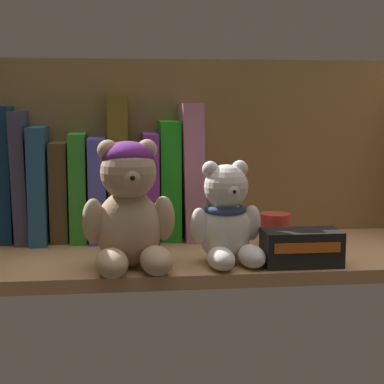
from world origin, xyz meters
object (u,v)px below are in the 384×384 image
book_5 (79,186)px  teddy_bear_smaller (227,220)px  book_7 (118,168)px  book_9 (150,185)px  book_6 (98,188)px  book_10 (169,179)px  book_2 (23,176)px  book_8 (135,194)px  book_1 (6,174)px  pillar_candle (275,230)px  book_4 (60,191)px  small_product_box (301,248)px  book_11 (191,170)px  teddy_bear_larger (129,208)px  book_3 (41,184)px

book_5 → teddy_bear_smaller: 30.24cm
book_7 → book_9: 6.30cm
book_5 → book_6: size_ratio=1.04×
book_7 → book_10: size_ratio=1.20×
book_2 → book_8: bearing=0.0°
book_1 → book_7: bearing=0.0°
pillar_candle → book_4: bearing=164.0°
book_4 → small_product_box: size_ratio=1.50×
pillar_candle → small_product_box: bearing=-86.2°
book_7 → pillar_candle: book_7 is taller
book_2 → book_11: 29.02cm
book_1 → book_4: bearing=0.0°
book_6 → book_8: (6.48, 0.00, -1.09)cm
book_6 → teddy_bear_smaller: bearing=-45.9°
book_5 → teddy_bear_smaller: (22.59, -19.92, -2.77)cm
book_11 → book_7: bearing=180.0°
book_7 → book_8: size_ratio=1.59×
book_6 → book_5: bearing=180.0°
book_4 → teddy_bear_larger: 24.12cm
book_1 → book_2: 2.93cm
book_5 → teddy_bear_larger: (8.27, -21.18, -0.50)cm
book_8 → book_9: size_ratio=0.84×
teddy_bear_larger → book_1: bearing=134.3°
pillar_candle → book_3: bearing=165.3°
book_10 → book_2: bearing=180.0°
small_product_box → book_5: bearing=145.8°
book_1 → book_8: book_1 is taller
book_4 → book_2: bearing=180.0°
book_6 → book_11: (16.28, 0.00, 2.93)cm
book_2 → teddy_bear_larger: book_2 is taller
book_7 → book_9: (5.48, 0.00, -3.12)cm
book_2 → book_6: bearing=0.0°
book_7 → pillar_candle: 29.23cm
teddy_bear_smaller → book_8: bearing=122.8°
book_1 → book_7: 19.19cm
book_2 → pillar_candle: book_2 is taller
book_11 → teddy_bear_larger: book_11 is taller
book_9 → pillar_candle: book_9 is taller
book_5 → pillar_candle: 34.62cm
teddy_bear_larger → pillar_candle: 27.19cm
book_2 → book_11: size_ratio=0.94×
book_2 → book_7: size_ratio=0.90×
book_9 → small_product_box: bearing=-47.1°
book_1 → teddy_bear_larger: (20.66, -21.18, -2.79)cm
book_4 → book_10: (18.94, 0.00, 1.79)cm
book_7 → teddy_bear_larger: 21.53cm
book_9 → teddy_bear_larger: (-3.99, -21.18, -0.49)cm
book_6 → book_9: (9.01, 0.00, 0.37)cm
book_4 → book_7: size_ratio=0.69×
book_2 → book_5: bearing=0.0°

